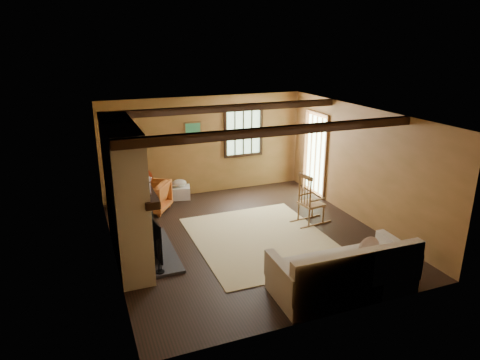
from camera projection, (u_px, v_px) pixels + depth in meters
name	position (u px, v px, depth m)	size (l,w,h in m)	color
ground	(248.00, 236.00, 8.36)	(5.50, 5.50, 0.00)	black
room_envelope	(254.00, 151.00, 8.15)	(5.02, 5.52, 2.44)	#966135
fireplace	(127.00, 199.00, 7.24)	(1.02, 2.30, 2.40)	brown
rug	(261.00, 239.00, 8.25)	(2.50, 3.00, 0.01)	#CDC389
rocking_chair	(310.00, 202.00, 8.85)	(0.83, 0.50, 1.08)	tan
sofa	(345.00, 274.00, 6.42)	(2.18, 1.01, 0.87)	beige
firewood_pile	(122.00, 202.00, 9.79)	(0.69, 0.13, 0.25)	brown
laundry_basket	(180.00, 192.00, 10.31)	(0.50, 0.38, 0.30)	white
basket_pillow	(179.00, 183.00, 10.24)	(0.35, 0.28, 0.18)	beige
armchair	(151.00, 197.00, 9.49)	(0.74, 0.76, 0.69)	#BF6026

